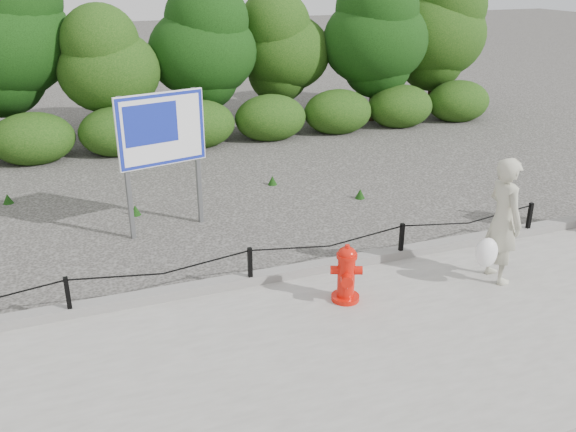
# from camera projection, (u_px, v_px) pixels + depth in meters

# --- Properties ---
(ground) EXTENTS (90.00, 90.00, 0.00)m
(ground) POSITION_uv_depth(u_px,v_px,m) (251.00, 290.00, 8.95)
(ground) COLOR #2D2B28
(ground) RESTS_ON ground
(sidewalk) EXTENTS (14.00, 4.00, 0.08)m
(sidewalk) POSITION_uv_depth(u_px,v_px,m) (301.00, 365.00, 7.21)
(sidewalk) COLOR gray
(sidewalk) RESTS_ON ground
(curb) EXTENTS (14.00, 0.22, 0.14)m
(curb) POSITION_uv_depth(u_px,v_px,m) (249.00, 279.00, 8.94)
(curb) COLOR slate
(curb) RESTS_ON sidewalk
(chain_barrier) EXTENTS (10.06, 0.06, 0.60)m
(chain_barrier) POSITION_uv_depth(u_px,v_px,m) (250.00, 262.00, 8.78)
(chain_barrier) COLOR black
(chain_barrier) RESTS_ON sidewalk
(treeline) EXTENTS (20.22, 3.72, 4.87)m
(treeline) POSITION_uv_depth(u_px,v_px,m) (175.00, 43.00, 16.03)
(treeline) COLOR black
(treeline) RESTS_ON ground
(fire_hydrant) EXTENTS (0.52, 0.52, 0.85)m
(fire_hydrant) POSITION_uv_depth(u_px,v_px,m) (346.00, 274.00, 8.38)
(fire_hydrant) COLOR red
(fire_hydrant) RESTS_ON sidewalk
(pedestrian) EXTENTS (0.76, 0.71, 1.88)m
(pedestrian) POSITION_uv_depth(u_px,v_px,m) (502.00, 222.00, 8.75)
(pedestrian) COLOR #AEAC95
(pedestrian) RESTS_ON sidewalk
(advertising_sign) EXTENTS (1.52, 0.44, 2.48)m
(advertising_sign) POSITION_uv_depth(u_px,v_px,m) (161.00, 136.00, 10.24)
(advertising_sign) COLOR slate
(advertising_sign) RESTS_ON ground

